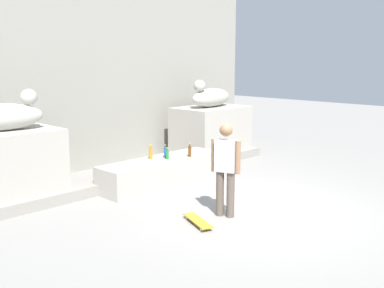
# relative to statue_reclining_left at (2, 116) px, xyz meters

# --- Properties ---
(ground_plane) EXTENTS (40.00, 40.00, 0.00)m
(ground_plane) POSITION_rel_statue_reclining_left_xyz_m (2.95, -3.94, -1.69)
(ground_plane) COLOR gray
(facade_wall) EXTENTS (10.78, 0.60, 6.85)m
(facade_wall) POSITION_rel_statue_reclining_left_xyz_m (2.95, 1.42, 1.73)
(facade_wall) COLOR gray
(facade_wall) RESTS_ON ground_plane
(pedestal_left) EXTENTS (2.04, 1.40, 1.41)m
(pedestal_left) POSITION_rel_statue_reclining_left_xyz_m (-0.04, 0.01, -0.99)
(pedestal_left) COLOR #A39E93
(pedestal_left) RESTS_ON ground_plane
(pedestal_right) EXTENTS (2.04, 1.40, 1.41)m
(pedestal_right) POSITION_rel_statue_reclining_left_xyz_m (5.94, 0.01, -0.99)
(pedestal_right) COLOR #A39E93
(pedestal_right) RESTS_ON ground_plane
(statue_reclining_left) EXTENTS (1.68, 0.89, 0.78)m
(statue_reclining_left) POSITION_rel_statue_reclining_left_xyz_m (0.00, 0.00, 0.00)
(statue_reclining_left) COLOR #ABAA9E
(statue_reclining_left) RESTS_ON pedestal_left
(statue_reclining_right) EXTENTS (1.65, 0.73, 0.78)m
(statue_reclining_right) POSITION_rel_statue_reclining_left_xyz_m (5.90, 0.00, 0.00)
(statue_reclining_right) COLOR #ABAA9E
(statue_reclining_right) RESTS_ON pedestal_right
(ledge_block) EXTENTS (3.04, 0.81, 0.58)m
(ledge_block) POSITION_rel_statue_reclining_left_xyz_m (2.95, -1.21, -1.40)
(ledge_block) COLOR #A39E93
(ledge_block) RESTS_ON ground_plane
(skater) EXTENTS (0.31, 0.52, 1.67)m
(skater) POSITION_rel_statue_reclining_left_xyz_m (2.32, -3.58, -0.77)
(skater) COLOR brown
(skater) RESTS_ON ground_plane
(skateboard) EXTENTS (0.49, 0.82, 0.08)m
(skateboard) POSITION_rel_statue_reclining_left_xyz_m (1.68, -3.52, -1.63)
(skateboard) COLOR gold
(skateboard) RESTS_ON ground_plane
(bottle_orange) EXTENTS (0.08, 0.08, 0.32)m
(bottle_orange) POSITION_rel_statue_reclining_left_xyz_m (2.76, -1.06, -0.97)
(bottle_orange) COLOR orange
(bottle_orange) RESTS_ON ledge_block
(bottle_green) EXTENTS (0.07, 0.07, 0.26)m
(bottle_green) POSITION_rel_statue_reclining_left_xyz_m (3.00, -1.35, -1.00)
(bottle_green) COLOR #1E722D
(bottle_green) RESTS_ON ledge_block
(bottle_brown) EXTENTS (0.07, 0.07, 0.31)m
(bottle_brown) POSITION_rel_statue_reclining_left_xyz_m (3.53, -1.52, -0.98)
(bottle_brown) COLOR #593314
(bottle_brown) RESTS_ON ledge_block
(bottle_blue) EXTENTS (0.06, 0.06, 0.30)m
(bottle_blue) POSITION_rel_statue_reclining_left_xyz_m (3.05, -1.21, -0.98)
(bottle_blue) COLOR #194C99
(bottle_blue) RESTS_ON ledge_block
(stair_step) EXTENTS (8.01, 0.50, 0.23)m
(stair_step) POSITION_rel_statue_reclining_left_xyz_m (2.95, -0.71, -1.58)
(stair_step) COLOR gray
(stair_step) RESTS_ON ground_plane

